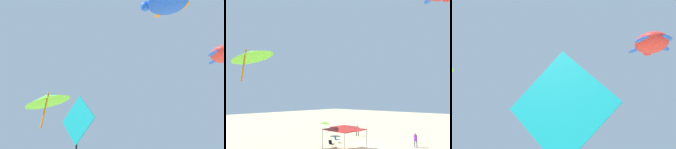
# 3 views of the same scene
# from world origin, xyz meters

# --- Properties ---
(kite_diamond_teal) EXTENTS (2.18, 0.58, 3.19)m
(kite_diamond_teal) POSITION_xyz_m (-1.97, 18.39, 6.42)
(kite_diamond_teal) COLOR teal
(kite_turtle_red) EXTENTS (4.54, 5.09, 1.67)m
(kite_turtle_red) POSITION_xyz_m (-8.86, -0.07, 15.98)
(kite_turtle_red) COLOR red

